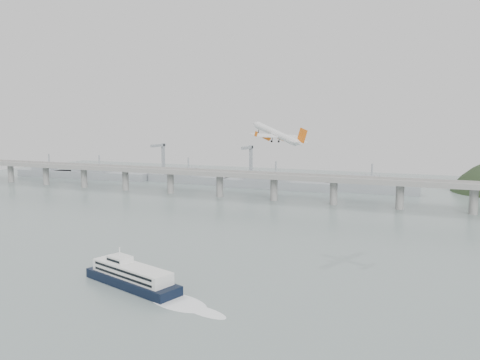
% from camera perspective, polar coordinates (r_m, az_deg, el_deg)
% --- Properties ---
extents(ground, '(900.00, 900.00, 0.00)m').
position_cam_1_polar(ground, '(202.91, -6.15, -12.00)').
color(ground, slate).
rests_on(ground, ground).
extents(bridge, '(800.00, 22.00, 23.90)m').
position_cam_1_polar(bridge, '(382.43, 8.27, -0.16)').
color(bridge, gray).
rests_on(bridge, ground).
extents(distant_fleet, '(453.00, 60.90, 40.00)m').
position_cam_1_polar(distant_fleet, '(502.43, -7.10, 0.33)').
color(distant_fleet, gray).
rests_on(distant_fleet, ground).
extents(ferry, '(77.07, 30.71, 14.90)m').
position_cam_1_polar(ferry, '(198.45, -13.05, -11.37)').
color(ferry, black).
rests_on(ferry, ground).
extents(airliner, '(38.58, 36.44, 15.36)m').
position_cam_1_polar(airliner, '(258.11, 4.54, 5.58)').
color(airliner, silver).
rests_on(airliner, ground).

